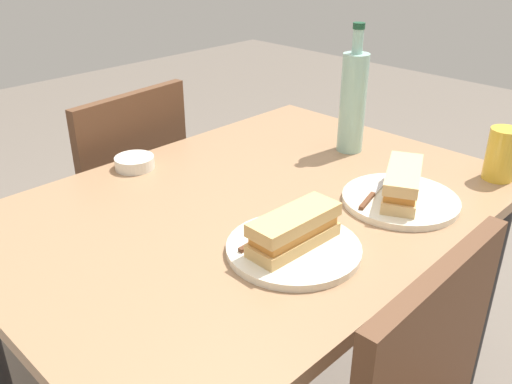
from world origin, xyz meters
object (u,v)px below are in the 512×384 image
knife_near (268,235)px  knife_far (373,194)px  plate_near (294,249)px  baguette_sandwich_near (294,229)px  chair_far (120,203)px  water_bottle (353,101)px  baguette_sandwich_far (403,183)px  beer_glass (502,154)px  dining_table (256,243)px  olive_bowl (135,162)px  plate_far (400,200)px

knife_near → knife_far: 0.29m
plate_near → baguette_sandwich_near: baguette_sandwich_near is taller
chair_far → water_bottle: water_bottle is taller
baguette_sandwich_far → beer_glass: beer_glass is taller
dining_table → plate_near: 0.25m
knife_far → beer_glass: beer_glass is taller
plate_near → olive_bowl: 0.54m
baguette_sandwich_far → olive_bowl: (-0.30, 0.58, -0.03)m
baguette_sandwich_near → baguette_sandwich_far: bearing=-6.7°
water_bottle → olive_bowl: 0.58m
dining_table → chair_far: (0.01, 0.61, -0.12)m
knife_near → water_bottle: (0.50, 0.17, 0.12)m
beer_glass → olive_bowl: bearing=130.7°
water_bottle → olive_bowl: (-0.48, 0.31, -0.12)m
dining_table → plate_far: (0.21, -0.24, 0.12)m
beer_glass → olive_bowl: 0.89m
baguette_sandwich_near → water_bottle: bearing=25.0°
water_bottle → beer_glass: size_ratio=2.65×
baguette_sandwich_near → beer_glass: bearing=-12.8°
chair_far → baguette_sandwich_far: (0.20, -0.84, 0.29)m
knife_near → dining_table: bearing=52.0°
plate_far → water_bottle: water_bottle is taller
water_bottle → olive_bowl: bearing=147.0°
plate_near → knife_far: bearing=2.3°
plate_far → beer_glass: bearing=-19.4°
chair_far → baguette_sandwich_far: 0.91m
beer_glass → baguette_sandwich_far: bearing=160.6°
baguette_sandwich_far → plate_far: bearing=90.0°
baguette_sandwich_near → dining_table: bearing=63.0°
chair_far → plate_far: 0.90m
dining_table → chair_far: size_ratio=1.32×
plate_near → baguette_sandwich_far: baguette_sandwich_far is taller
chair_far → water_bottle: bearing=-56.7°
knife_far → olive_bowl: bearing=116.7°
dining_table → knife_near: knife_near is taller
plate_far → olive_bowl: size_ratio=2.59×
baguette_sandwich_far → dining_table: bearing=132.0°
baguette_sandwich_far → water_bottle: 0.33m
dining_table → olive_bowl: 0.37m
plate_near → plate_far: size_ratio=1.00×
chair_far → plate_far: size_ratio=3.45×
dining_table → baguette_sandwich_far: 0.36m
dining_table → olive_bowl: olive_bowl is taller
baguette_sandwich_near → beer_glass: (0.59, -0.13, 0.01)m
dining_table → knife_far: (0.18, -0.19, 0.13)m
chair_far → knife_near: size_ratio=4.85×
knife_far → water_bottle: bearing=45.6°
knife_near → water_bottle: bearing=19.0°
chair_far → baguette_sandwich_near: bearing=-97.8°
dining_table → chair_far: bearing=89.2°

